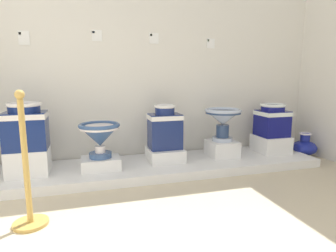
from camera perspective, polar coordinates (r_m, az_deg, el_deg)
wall_back at (r=3.54m, az=-2.70°, el=16.89°), size 4.35×0.06×2.94m
display_platform at (r=3.23m, az=-0.61°, el=-7.95°), size 3.50×0.80×0.09m
plinth_block_slender_white at (r=3.11m, az=-25.96°, el=-6.38°), size 0.38×0.32×0.25m
antique_toilet_slender_white at (r=3.03m, az=-26.47°, el=0.14°), size 0.39×0.31×0.45m
plinth_block_central_ornate at (r=3.05m, az=-13.21°, el=-7.22°), size 0.39×0.29×0.12m
antique_toilet_central_ornate at (r=2.98m, az=-13.44°, el=-1.67°), size 0.41×0.41×0.35m
plinth_block_broad_patterned at (r=3.27m, az=-0.63°, el=-5.63°), size 0.39×0.39×0.14m
antique_toilet_broad_patterned at (r=3.20m, az=-0.64°, el=-0.17°), size 0.36×0.26×0.50m
plinth_block_pale_glazed at (r=3.50m, az=10.66°, el=-4.40°), size 0.33×0.33×0.18m
antique_toilet_pale_glazed at (r=3.42m, az=10.86°, el=1.58°), size 0.43×0.43×0.38m
plinth_block_squat_floral at (r=3.84m, az=19.73°, el=-3.35°), size 0.37×0.38×0.21m
antique_toilet_squat_floral at (r=3.78m, az=20.00°, el=1.29°), size 0.34×0.33×0.40m
info_placard_first at (r=3.46m, az=-26.75°, el=15.40°), size 0.11×0.01×0.14m
info_placard_second at (r=3.42m, az=-13.98°, el=17.06°), size 0.11×0.01×0.12m
info_placard_third at (r=3.50m, az=-2.82°, el=17.04°), size 0.11×0.01×0.12m
info_placard_fourth at (r=3.73m, az=8.47°, el=15.95°), size 0.10×0.01×0.12m
decorative_vase_spare at (r=4.11m, az=25.48°, el=-3.76°), size 0.31×0.31×0.32m
stanchion_post_near_left at (r=2.24m, az=-26.15°, el=-10.55°), size 0.24×0.24×0.95m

